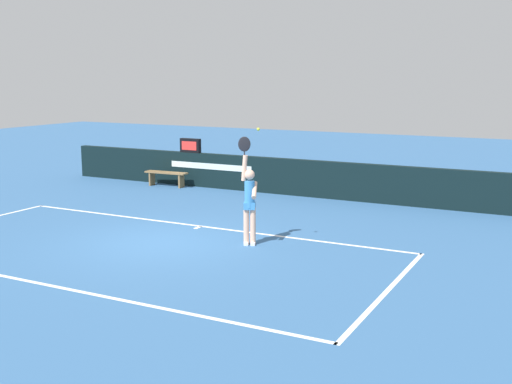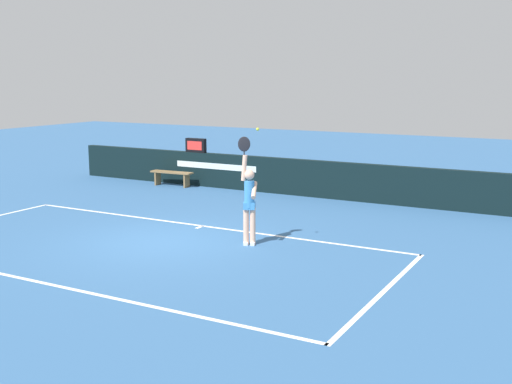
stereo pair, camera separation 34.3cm
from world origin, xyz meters
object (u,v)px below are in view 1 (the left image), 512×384
object	(u,v)px
tennis_player	(249,200)
courtside_bench_near	(166,175)
speed_display	(190,146)
tennis_ball	(258,129)

from	to	relation	value
tennis_player	courtside_bench_near	world-z (taller)	tennis_player
speed_display	courtside_bench_near	distance (m)	1.35
speed_display	tennis_ball	size ratio (longest dim) A/B	11.08
tennis_player	tennis_ball	world-z (taller)	tennis_ball
tennis_player	speed_display	bearing A→B (deg)	132.47
tennis_ball	tennis_player	bearing A→B (deg)	146.04
tennis_player	courtside_bench_near	distance (m)	8.41
speed_display	tennis_player	bearing A→B (deg)	-47.53
speed_display	tennis_player	distance (m)	8.32
speed_display	tennis_ball	xyz separation A→B (m)	(5.96, -6.37, 1.26)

